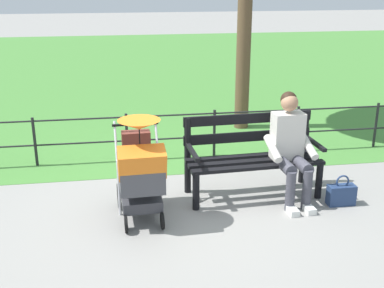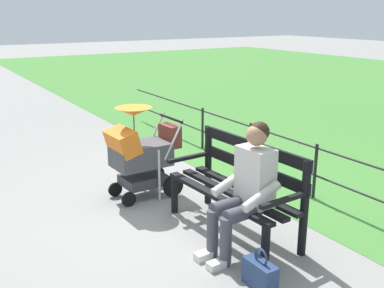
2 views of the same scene
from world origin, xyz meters
name	(u,v)px [view 1 (image 1 of 2)]	position (x,y,z in m)	size (l,w,h in m)	color
ground_plane	(186,201)	(0.00, 0.00, 0.00)	(60.00, 60.00, 0.00)	gray
grass_lawn	(142,68)	(0.00, -8.80, 0.00)	(40.00, 16.00, 0.01)	#478438
park_bench	(251,152)	(-0.82, -0.11, 0.53)	(1.62, 0.67, 0.96)	black
person_on_bench	(290,145)	(-1.22, 0.11, 0.68)	(0.55, 0.74, 1.28)	#42424C
stroller	(140,168)	(0.54, 0.36, 0.59)	(0.53, 0.91, 1.15)	black
handbag	(341,194)	(-1.77, 0.38, 0.13)	(0.32, 0.14, 0.37)	navy
park_fence	(206,129)	(-0.50, -1.44, 0.43)	(8.89, 0.04, 0.70)	black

